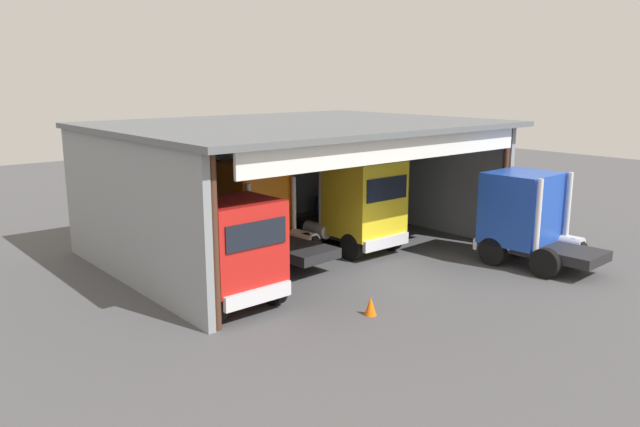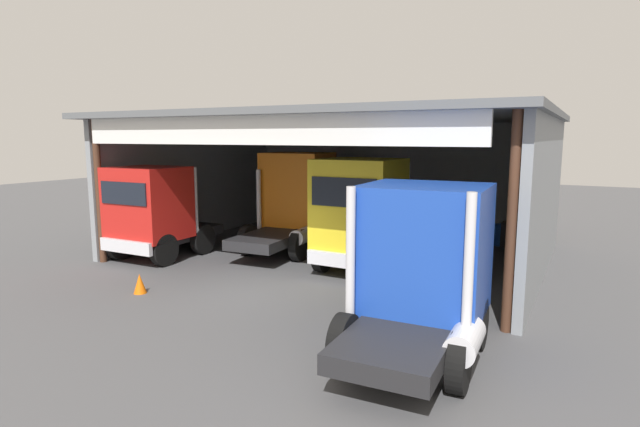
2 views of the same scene
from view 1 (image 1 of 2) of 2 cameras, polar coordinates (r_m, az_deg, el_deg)
The scene contains 9 objects.
ground_plane at distance 21.57m, azimuth 6.51°, elevation -6.15°, with size 80.00×80.00×0.00m, color #4C4C4F.
workshop_shed at distance 25.36m, azimuth -3.66°, elevation 5.10°, with size 14.66×11.53×5.17m.
truck_red_center_bay at distance 18.72m, azimuth -8.28°, elevation -3.46°, with size 2.65×4.27×3.34m.
truck_orange_right_bay at distance 23.68m, azimuth -5.70°, elevation 0.37°, with size 2.82×5.20×3.77m.
truck_yellow_center_left_bay at distance 24.60m, azimuth 3.65°, elevation 0.88°, with size 2.65×4.87×3.70m.
truck_blue_left_bay at distance 24.21m, azimuth 18.54°, elevation -0.25°, with size 2.76×4.44×3.46m.
oil_drum at distance 31.74m, azimuth 0.12°, elevation 0.73°, with size 0.58×0.58×0.86m, color #194CB2.
tool_cart at distance 31.96m, azimuth 0.93°, elevation 0.94°, with size 0.90×0.60×1.00m, color black.
traffic_cone at distance 18.41m, azimuth 4.68°, elevation -8.48°, with size 0.36×0.36×0.56m, color orange.
Camera 1 is at (-14.98, -13.96, 6.80)m, focal length 34.73 mm.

